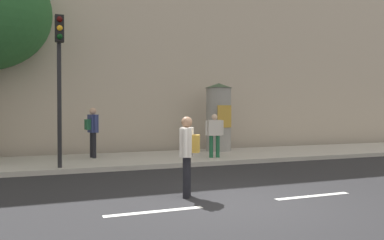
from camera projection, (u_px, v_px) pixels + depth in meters
name	position (u px, v px, depth m)	size (l,w,h in m)	color
ground_plane	(240.00, 203.00, 7.61)	(80.00, 80.00, 0.00)	#232326
sidewalk_curb	(143.00, 159.00, 14.09)	(36.00, 4.00, 0.15)	#B2ADA3
lane_markings	(240.00, 203.00, 7.61)	(25.80, 0.16, 0.01)	silver
building_backdrop	(115.00, 27.00, 18.60)	(36.00, 5.00, 11.52)	#B7A893
traffic_light	(59.00, 66.00, 11.29)	(0.24, 0.45, 4.33)	black
poster_column	(219.00, 117.00, 16.46)	(1.13, 1.13, 2.80)	gray
pedestrian_in_light_jacket	(188.00, 149.00, 8.15)	(0.51, 0.58, 1.66)	black
pedestrian_in_dark_shirt	(92.00, 128.00, 13.89)	(0.45, 0.64, 1.76)	black
pedestrian_near_pole	(214.00, 132.00, 14.03)	(0.65, 0.44, 1.53)	#1E5938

